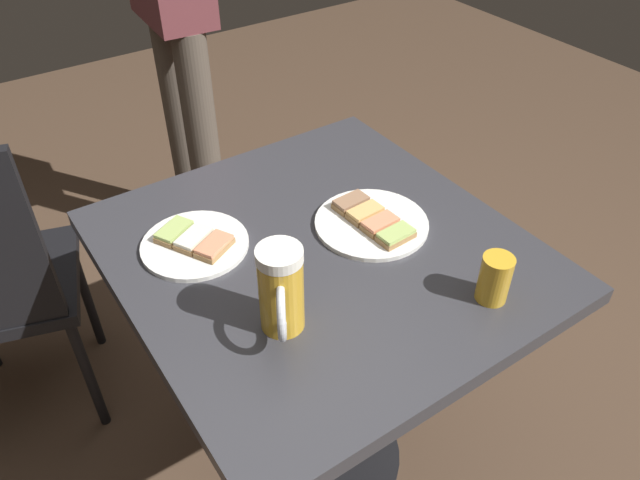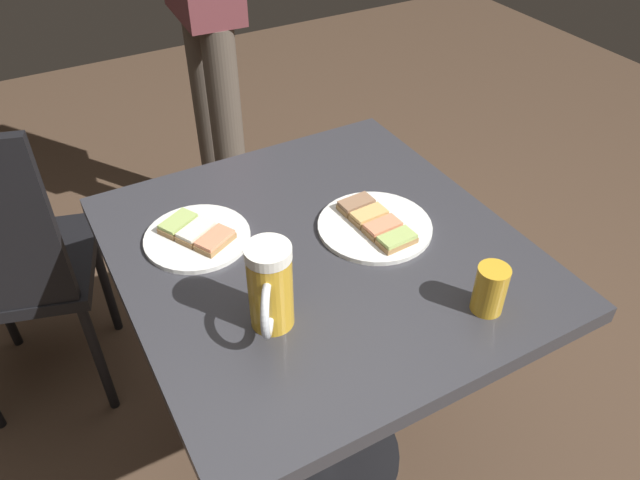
# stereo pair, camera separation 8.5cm
# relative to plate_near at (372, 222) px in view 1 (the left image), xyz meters

# --- Properties ---
(ground_plane) EXTENTS (6.00, 6.00, 0.00)m
(ground_plane) POSITION_rel_plate_near_xyz_m (-0.13, 0.00, -0.76)
(ground_plane) COLOR #4C3828
(cafe_table) EXTENTS (0.77, 0.81, 0.75)m
(cafe_table) POSITION_rel_plate_near_xyz_m (-0.13, 0.00, -0.16)
(cafe_table) COLOR black
(cafe_table) RESTS_ON ground_plane
(plate_near) EXTENTS (0.24, 0.24, 0.03)m
(plate_near) POSITION_rel_plate_near_xyz_m (0.00, 0.00, 0.00)
(plate_near) COLOR white
(plate_near) RESTS_ON cafe_table
(plate_far) EXTENTS (0.22, 0.22, 0.03)m
(plate_far) POSITION_rel_plate_near_xyz_m (-0.34, 0.15, -0.00)
(plate_far) COLOR white
(plate_far) RESTS_ON cafe_table
(beer_mug) EXTENTS (0.10, 0.13, 0.17)m
(beer_mug) POSITION_rel_plate_near_xyz_m (-0.30, -0.14, 0.07)
(beer_mug) COLOR gold
(beer_mug) RESTS_ON cafe_table
(beer_glass_small) EXTENTS (0.06, 0.06, 0.09)m
(beer_glass_small) POSITION_rel_plate_near_xyz_m (0.05, -0.29, 0.04)
(beer_glass_small) COLOR gold
(beer_glass_small) RESTS_ON cafe_table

